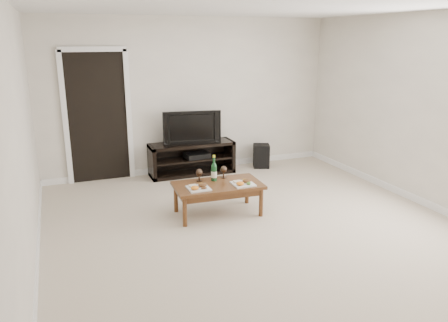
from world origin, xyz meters
TOP-DOWN VIEW (x-y plane):
  - floor at (0.00, 0.00)m, footprint 5.50×5.50m
  - back_wall at (0.00, 2.77)m, footprint 5.00×0.04m
  - ceiling at (0.00, 0.00)m, footprint 5.00×5.50m
  - doorway at (-1.55, 2.73)m, footprint 0.90×0.02m
  - media_console at (-0.08, 2.50)m, footprint 1.44×0.45m
  - television at (-0.08, 2.50)m, footprint 0.97×0.27m
  - av_receiver at (0.01, 2.48)m, footprint 0.42×0.33m
  - subwoofer at (1.21, 2.44)m, footprint 0.36×0.36m
  - coffee_table at (-0.28, 0.68)m, footprint 1.17×0.67m
  - plate_left at (-0.58, 0.58)m, footprint 0.27×0.27m
  - plate_right at (0.01, 0.53)m, footprint 0.27×0.27m
  - wine_bottle at (-0.28, 0.82)m, footprint 0.07×0.07m
  - goblet_left at (-0.47, 0.87)m, footprint 0.09×0.09m
  - goblet_right at (-0.12, 0.88)m, footprint 0.09×0.09m

SIDE VIEW (x-z plane):
  - floor at x=0.00m, z-range 0.00..0.00m
  - subwoofer at x=1.21m, z-range 0.00..0.42m
  - coffee_table at x=-0.28m, z-range 0.00..0.42m
  - media_console at x=-0.08m, z-range 0.00..0.55m
  - av_receiver at x=0.01m, z-range 0.29..0.36m
  - plate_left at x=-0.58m, z-range 0.42..0.49m
  - plate_right at x=0.01m, z-range 0.42..0.49m
  - goblet_left at x=-0.47m, z-range 0.42..0.59m
  - goblet_right at x=-0.12m, z-range 0.42..0.59m
  - wine_bottle at x=-0.28m, z-range 0.42..0.77m
  - television at x=-0.08m, z-range 0.55..1.10m
  - doorway at x=-1.55m, z-range 0.00..2.05m
  - back_wall at x=0.00m, z-range 0.00..2.60m
  - ceiling at x=0.00m, z-range 2.60..2.64m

